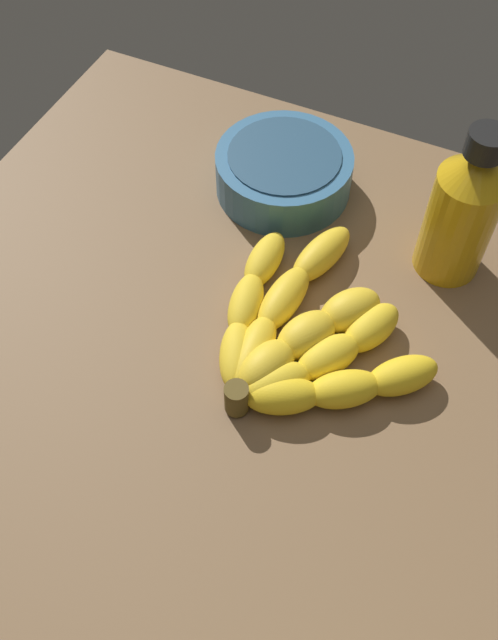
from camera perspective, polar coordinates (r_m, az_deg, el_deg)
ground_plane at (r=61.90cm, az=0.11°, el=-6.17°), size 70.79×70.16×4.67cm
banana_bunch at (r=60.63cm, az=4.28°, el=-1.26°), size 20.21×22.32×3.64cm
honey_bottle at (r=64.75cm, az=16.81°, el=8.43°), size 6.11×6.11×15.61cm
small_bowl at (r=72.53cm, az=2.80°, el=11.86°), size 13.66×13.66×4.54cm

